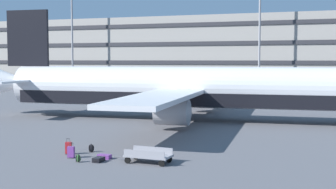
{
  "coord_description": "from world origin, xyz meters",
  "views": [
    {
      "loc": [
        13.15,
        -42.35,
        5.85
      ],
      "look_at": [
        0.44,
        -6.69,
        3.0
      ],
      "focal_mm": 49.75,
      "sensor_mm": 36.0,
      "label": 1
    }
  ],
  "objects_px": {
    "suitcase_orange": "(71,152)",
    "suitcase_silver": "(99,160)",
    "airliner": "(191,89)",
    "suitcase_navy": "(69,148)",
    "baggage_cart": "(148,155)",
    "suitcase_scuffed": "(104,157)",
    "backpack_laid_flat": "(91,148)",
    "backpack_red": "(78,158)"
  },
  "relations": [
    {
      "from": "suitcase_orange",
      "to": "suitcase_silver",
      "type": "relative_size",
      "value": 1.19
    },
    {
      "from": "airliner",
      "to": "suitcase_navy",
      "type": "height_order",
      "value": "airliner"
    },
    {
      "from": "suitcase_orange",
      "to": "baggage_cart",
      "type": "height_order",
      "value": "suitcase_orange"
    },
    {
      "from": "suitcase_navy",
      "to": "suitcase_orange",
      "type": "xyz_separation_m",
      "value": [
        0.73,
        -0.91,
        -0.04
      ]
    },
    {
      "from": "baggage_cart",
      "to": "suitcase_orange",
      "type": "bearing_deg",
      "value": -175.99
    },
    {
      "from": "suitcase_navy",
      "to": "suitcase_scuffed",
      "type": "height_order",
      "value": "suitcase_navy"
    },
    {
      "from": "suitcase_navy",
      "to": "suitcase_scuffed",
      "type": "xyz_separation_m",
      "value": [
        2.68,
        -0.39,
        -0.28
      ]
    },
    {
      "from": "suitcase_navy",
      "to": "airliner",
      "type": "bearing_deg",
      "value": 82.51
    },
    {
      "from": "backpack_laid_flat",
      "to": "suitcase_silver",
      "type": "bearing_deg",
      "value": -53.13
    },
    {
      "from": "suitcase_silver",
      "to": "backpack_laid_flat",
      "type": "distance_m",
      "value": 2.97
    },
    {
      "from": "airliner",
      "to": "suitcase_navy",
      "type": "distance_m",
      "value": 18.54
    },
    {
      "from": "airliner",
      "to": "suitcase_orange",
      "type": "relative_size",
      "value": 48.34
    },
    {
      "from": "airliner",
      "to": "suitcase_navy",
      "type": "relative_size",
      "value": 44.12
    },
    {
      "from": "suitcase_orange",
      "to": "suitcase_scuffed",
      "type": "distance_m",
      "value": 2.03
    },
    {
      "from": "airliner",
      "to": "suitcase_scuffed",
      "type": "bearing_deg",
      "value": -89.13
    },
    {
      "from": "backpack_laid_flat",
      "to": "backpack_red",
      "type": "bearing_deg",
      "value": -75.44
    },
    {
      "from": "suitcase_scuffed",
      "to": "backpack_laid_flat",
      "type": "xyz_separation_m",
      "value": [
        -1.69,
        1.47,
        0.12
      ]
    },
    {
      "from": "airliner",
      "to": "baggage_cart",
      "type": "height_order",
      "value": "airliner"
    },
    {
      "from": "backpack_laid_flat",
      "to": "suitcase_orange",
      "type": "bearing_deg",
      "value": -97.48
    },
    {
      "from": "airliner",
      "to": "suitcase_orange",
      "type": "xyz_separation_m",
      "value": [
        -1.66,
        -19.11,
        -2.63
      ]
    },
    {
      "from": "backpack_laid_flat",
      "to": "suitcase_navy",
      "type": "bearing_deg",
      "value": -132.49
    },
    {
      "from": "airliner",
      "to": "baggage_cart",
      "type": "relative_size",
      "value": 13.16
    },
    {
      "from": "airliner",
      "to": "suitcase_silver",
      "type": "bearing_deg",
      "value": -88.9
    },
    {
      "from": "backpack_red",
      "to": "suitcase_silver",
      "type": "bearing_deg",
      "value": 24.18
    },
    {
      "from": "suitcase_orange",
      "to": "backpack_laid_flat",
      "type": "bearing_deg",
      "value": 82.52
    },
    {
      "from": "airliner",
      "to": "backpack_laid_flat",
      "type": "bearing_deg",
      "value": -94.68
    },
    {
      "from": "suitcase_navy",
      "to": "backpack_red",
      "type": "distance_m",
      "value": 2.47
    },
    {
      "from": "suitcase_navy",
      "to": "backpack_red",
      "type": "relative_size",
      "value": 1.95
    },
    {
      "from": "suitcase_orange",
      "to": "backpack_red",
      "type": "xyz_separation_m",
      "value": [
        1.0,
        -0.85,
        -0.15
      ]
    },
    {
      "from": "backpack_red",
      "to": "suitcase_orange",
      "type": "bearing_deg",
      "value": 139.63
    },
    {
      "from": "suitcase_navy",
      "to": "backpack_laid_flat",
      "type": "distance_m",
      "value": 1.47
    },
    {
      "from": "airliner",
      "to": "baggage_cart",
      "type": "distance_m",
      "value": 19.21
    },
    {
      "from": "airliner",
      "to": "suitcase_silver",
      "type": "height_order",
      "value": "airliner"
    },
    {
      "from": "suitcase_orange",
      "to": "backpack_red",
      "type": "distance_m",
      "value": 1.32
    },
    {
      "from": "suitcase_navy",
      "to": "backpack_laid_flat",
      "type": "height_order",
      "value": "suitcase_navy"
    },
    {
      "from": "backpack_red",
      "to": "suitcase_navy",
      "type": "bearing_deg",
      "value": 134.49
    },
    {
      "from": "suitcase_silver",
      "to": "backpack_laid_flat",
      "type": "xyz_separation_m",
      "value": [
        -1.78,
        2.37,
        0.11
      ]
    },
    {
      "from": "airliner",
      "to": "backpack_laid_flat",
      "type": "distance_m",
      "value": 17.4
    },
    {
      "from": "suitcase_silver",
      "to": "backpack_laid_flat",
      "type": "height_order",
      "value": "backpack_laid_flat"
    },
    {
      "from": "backpack_red",
      "to": "backpack_laid_flat",
      "type": "xyz_separation_m",
      "value": [
        -0.74,
        2.84,
        0.02
      ]
    },
    {
      "from": "suitcase_navy",
      "to": "suitcase_silver",
      "type": "distance_m",
      "value": 3.07
    },
    {
      "from": "airliner",
      "to": "backpack_red",
      "type": "relative_size",
      "value": 85.95
    }
  ]
}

